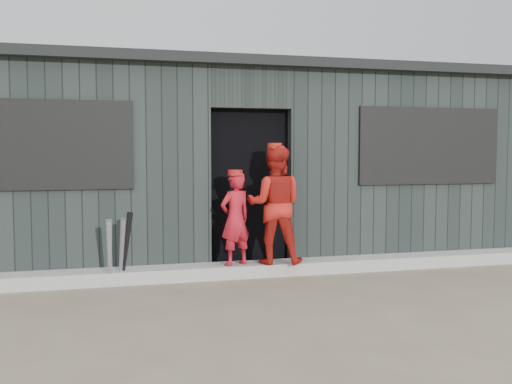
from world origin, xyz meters
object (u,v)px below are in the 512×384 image
object	(u,v)px
bat_left	(110,253)
player_red_right	(275,205)
player_red_left	(235,219)
bat_mid	(122,251)
bat_right	(126,248)
dugout	(227,165)
player_grey_back	(279,217)

from	to	relation	value
bat_left	player_red_right	distance (m)	1.96
player_red_left	player_red_right	size ratio (longest dim) A/B	0.78
bat_mid	bat_right	bearing A→B (deg)	-6.69
player_red_left	dugout	xyz separation A→B (m)	(0.26, 1.75, 0.59)
player_red_right	dugout	bearing A→B (deg)	-65.48
player_red_left	dugout	distance (m)	1.87
player_red_left	player_red_right	bearing A→B (deg)	156.39
bat_right	player_grey_back	xyz separation A→B (m)	(1.96, 0.68, 0.22)
bat_left	dugout	size ratio (longest dim) A/B	0.09
bat_left	player_red_right	xyz separation A→B (m)	(1.90, 0.16, 0.47)
bat_right	player_red_right	world-z (taller)	player_red_right
bat_left	bat_mid	size ratio (longest dim) A/B	1.00
bat_right	player_grey_back	bearing A→B (deg)	19.21
bat_left	player_red_left	xyz separation A→B (m)	(1.43, 0.17, 0.31)
player_red_right	bat_mid	bearing A→B (deg)	19.88
player_red_left	player_grey_back	bearing A→B (deg)	-162.87
bat_right	player_red_left	distance (m)	1.28
player_red_right	dugout	world-z (taller)	dugout
bat_left	bat_mid	distance (m)	0.16
bat_mid	player_red_left	size ratio (longest dim) A/B	0.71
dugout	player_grey_back	bearing A→B (deg)	-68.68
player_red_left	player_grey_back	size ratio (longest dim) A/B	0.86
bat_left	player_grey_back	size ratio (longest dim) A/B	0.61
bat_mid	player_grey_back	size ratio (longest dim) A/B	0.62
bat_mid	bat_right	xyz separation A→B (m)	(0.05, -0.01, 0.03)
bat_left	player_red_left	size ratio (longest dim) A/B	0.71
bat_right	dugout	world-z (taller)	dugout
bat_right	player_red_left	size ratio (longest dim) A/B	0.78
bat_mid	player_red_left	bearing A→B (deg)	3.36
bat_left	dugout	distance (m)	2.71
bat_left	player_red_right	world-z (taller)	player_red_right
bat_mid	player_red_right	bearing A→B (deg)	2.34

